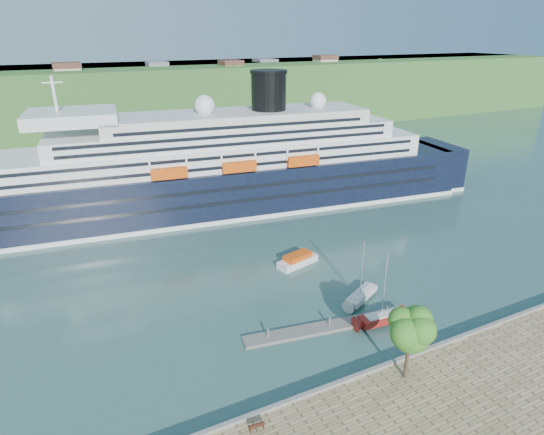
{
  "coord_description": "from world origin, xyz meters",
  "views": [
    {
      "loc": [
        -27.9,
        -31.0,
        35.51
      ],
      "look_at": [
        1.89,
        30.0,
        7.61
      ],
      "focal_mm": 30.0,
      "sensor_mm": 36.0,
      "label": 1
    }
  ],
  "objects": [
    {
      "name": "tender_launch",
      "position": [
        4.86,
        26.48,
        0.99
      ],
      "size": [
        7.58,
        4.16,
        1.99
      ],
      "primitive_type": null,
      "rotation": [
        0.0,
        0.0,
        0.25
      ],
      "color": "#D74A0C",
      "rests_on": "ground"
    },
    {
      "name": "promenade_tree",
      "position": [
        1.95,
        -2.47,
        5.67
      ],
      "size": [
        5.64,
        5.64,
        9.34
      ],
      "primitive_type": null,
      "color": "#2C681B",
      "rests_on": "promenade"
    },
    {
      "name": "sailboat_white_far",
      "position": [
        7.72,
        13.06,
        4.54
      ],
      "size": [
        7.17,
        4.88,
        9.09
      ],
      "primitive_type": null,
      "rotation": [
        0.0,
        0.0,
        0.46
      ],
      "color": "silver",
      "rests_on": "ground"
    },
    {
      "name": "sailboat_red",
      "position": [
        7.09,
        7.2,
        5.03
      ],
      "size": [
        7.95,
        2.86,
        10.06
      ],
      "primitive_type": null,
      "rotation": [
        0.0,
        0.0,
        -0.09
      ],
      "color": "maroon",
      "rests_on": "ground"
    },
    {
      "name": "cruise_ship",
      "position": [
        0.13,
        56.62,
        14.22
      ],
      "size": [
        127.9,
        33.46,
        28.43
      ],
      "primitive_type": null,
      "rotation": [
        0.0,
        0.0,
        -0.12
      ],
      "color": "black",
      "rests_on": "ground"
    },
    {
      "name": "park_bench",
      "position": [
        -15.27,
        -1.83,
        1.5
      ],
      "size": [
        1.61,
        0.79,
        1.0
      ],
      "primitive_type": null,
      "rotation": [
        0.0,
        0.0,
        -0.1
      ],
      "color": "#482214",
      "rests_on": "promenade"
    },
    {
      "name": "far_hillside",
      "position": [
        0.0,
        145.0,
        12.0
      ],
      "size": [
        400.0,
        50.0,
        24.0
      ],
      "primitive_type": "cube",
      "color": "#2E5C24",
      "rests_on": "ground"
    },
    {
      "name": "floating_pontoon",
      "position": [
        -1.87,
        9.94,
        0.21
      ],
      "size": [
        18.76,
        5.14,
        0.41
      ],
      "primitive_type": null,
      "rotation": [
        0.0,
        0.0,
        -0.16
      ],
      "color": "gray",
      "rests_on": "ground"
    },
    {
      "name": "quay_coping",
      "position": [
        0.0,
        -0.2,
        1.15
      ],
      "size": [
        220.0,
        0.5,
        0.3
      ],
      "primitive_type": "cube",
      "color": "slate",
      "rests_on": "promenade"
    },
    {
      "name": "ground",
      "position": [
        0.0,
        0.0,
        0.0
      ],
      "size": [
        400.0,
        400.0,
        0.0
      ],
      "primitive_type": "plane",
      "color": "#2D5049",
      "rests_on": "ground"
    }
  ]
}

